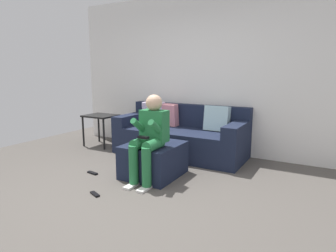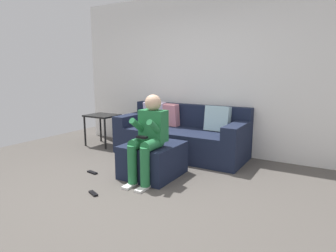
% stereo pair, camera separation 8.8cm
% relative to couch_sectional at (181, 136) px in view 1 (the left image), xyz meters
% --- Properties ---
extents(ground_plane, '(6.66, 6.66, 0.00)m').
position_rel_couch_sectional_xyz_m(ground_plane, '(0.15, -1.96, -0.33)').
color(ground_plane, '#544F49').
extents(wall_back, '(5.12, 0.10, 2.77)m').
position_rel_couch_sectional_xyz_m(wall_back, '(0.15, 0.45, 1.06)').
color(wall_back, white).
rests_on(wall_back, ground_plane).
extents(couch_sectional, '(2.23, 0.92, 0.88)m').
position_rel_couch_sectional_xyz_m(couch_sectional, '(0.00, 0.00, 0.00)').
color(couch_sectional, '#192138').
rests_on(couch_sectional, ground_plane).
extents(ottoman, '(0.69, 0.78, 0.45)m').
position_rel_couch_sectional_xyz_m(ottoman, '(0.15, -1.13, -0.10)').
color(ottoman, '#192138').
rests_on(ottoman, ground_plane).
extents(person_seated, '(0.35, 0.62, 1.14)m').
position_rel_couch_sectional_xyz_m(person_seated, '(0.23, -1.34, 0.30)').
color(person_seated, '#26723F').
rests_on(person_seated, ground_plane).
extents(side_table, '(0.58, 0.49, 0.60)m').
position_rel_couch_sectional_xyz_m(side_table, '(-1.63, -0.20, 0.18)').
color(side_table, black).
rests_on(side_table, ground_plane).
extents(remote_near_ottoman, '(0.17, 0.11, 0.02)m').
position_rel_couch_sectional_xyz_m(remote_near_ottoman, '(-0.10, -2.02, -0.32)').
color(remote_near_ottoman, black).
rests_on(remote_near_ottoman, ground_plane).
extents(remote_by_storage_bin, '(0.19, 0.08, 0.02)m').
position_rel_couch_sectional_xyz_m(remote_by_storage_bin, '(-0.64, -1.50, -0.32)').
color(remote_by_storage_bin, black).
rests_on(remote_by_storage_bin, ground_plane).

